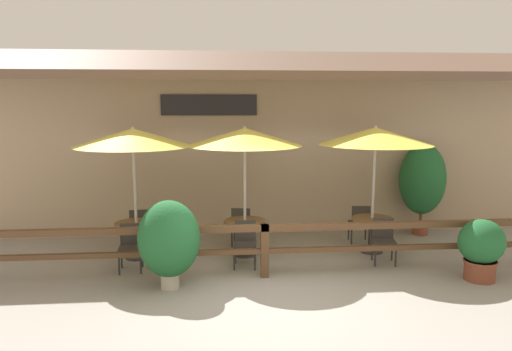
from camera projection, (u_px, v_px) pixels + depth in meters
ground_plane at (272, 300)px, 7.82m from camera, size 60.00×60.00×0.00m
building_facade at (251, 141)px, 11.54m from camera, size 14.28×1.49×4.23m
patio_railing at (265, 239)px, 8.75m from camera, size 10.40×0.14×0.95m
patio_umbrella_near at (133, 138)px, 9.56m from camera, size 2.27×2.27×2.61m
dining_table_near at (136, 230)px, 9.83m from camera, size 0.84×0.84×0.72m
chair_near_streetside at (131, 245)px, 9.15m from camera, size 0.44×0.44×0.85m
chair_near_wallside at (139, 226)px, 10.54m from camera, size 0.48×0.48×0.85m
patio_umbrella_middle at (245, 137)px, 9.74m from camera, size 2.27×2.27×2.61m
dining_table_middle at (245, 227)px, 10.02m from camera, size 0.84×0.84×0.72m
chair_middle_streetside at (245, 241)px, 9.38m from camera, size 0.46×0.46×0.85m
chair_middle_wallside at (241, 224)px, 10.68m from camera, size 0.49×0.49×0.85m
patio_umbrella_far at (375, 136)px, 9.95m from camera, size 2.27×2.27×2.61m
dining_table_far at (372, 225)px, 10.23m from camera, size 0.84×0.84×0.72m
chair_far_streetside at (384, 238)px, 9.58m from camera, size 0.49×0.49×0.85m
chair_far_wallside at (360, 222)px, 10.90m from camera, size 0.46×0.46×0.85m
potted_plant_broad_leaf at (169, 240)px, 8.21m from camera, size 1.02×0.92×1.49m
potted_plant_entrance_palm at (481, 247)px, 8.62m from camera, size 0.80×0.72×1.08m
potted_plant_tall_tropical at (422, 180)px, 11.47m from camera, size 1.06×0.96×2.13m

